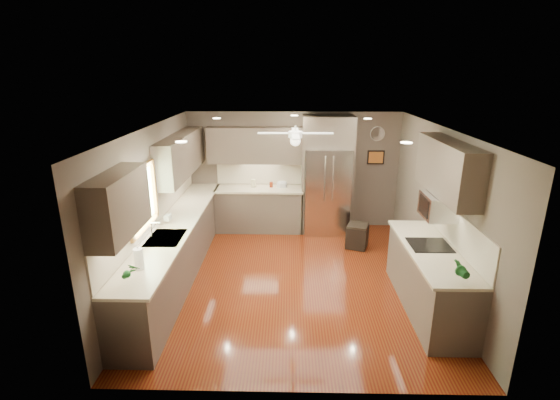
{
  "coord_description": "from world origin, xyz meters",
  "views": [
    {
      "loc": [
        -0.1,
        -6.03,
        3.32
      ],
      "look_at": [
        -0.25,
        0.6,
        1.19
      ],
      "focal_mm": 26.0,
      "sensor_mm": 36.0,
      "label": 1
    }
  ],
  "objects_px": {
    "canister_d": "(271,185)",
    "soap_bottle": "(168,217)",
    "potted_plant_left": "(131,271)",
    "potted_plant_right": "(460,269)",
    "refrigerator": "(327,177)",
    "paper_towel": "(139,259)",
    "bowl": "(282,186)",
    "stool": "(357,236)",
    "canister_c": "(253,183)",
    "microwave": "(438,206)"
  },
  "relations": [
    {
      "from": "refrigerator",
      "to": "microwave",
      "type": "bearing_deg",
      "value": -63.91
    },
    {
      "from": "canister_c",
      "to": "refrigerator",
      "type": "distance_m",
      "value": 1.56
    },
    {
      "from": "canister_d",
      "to": "potted_plant_left",
      "type": "xyz_separation_m",
      "value": [
        -1.47,
        -4.09,
        0.09
      ]
    },
    {
      "from": "canister_c",
      "to": "microwave",
      "type": "height_order",
      "value": "microwave"
    },
    {
      "from": "soap_bottle",
      "to": "stool",
      "type": "xyz_separation_m",
      "value": [
        3.3,
        1.17,
        -0.8
      ]
    },
    {
      "from": "stool",
      "to": "paper_towel",
      "type": "relative_size",
      "value": 1.68
    },
    {
      "from": "soap_bottle",
      "to": "refrigerator",
      "type": "distance_m",
      "value": 3.43
    },
    {
      "from": "canister_d",
      "to": "paper_towel",
      "type": "bearing_deg",
      "value": -111.61
    },
    {
      "from": "canister_d",
      "to": "bowl",
      "type": "height_order",
      "value": "canister_d"
    },
    {
      "from": "microwave",
      "to": "canister_c",
      "type": "bearing_deg",
      "value": 135.78
    },
    {
      "from": "soap_bottle",
      "to": "canister_d",
      "type": "bearing_deg",
      "value": 53.26
    },
    {
      "from": "potted_plant_right",
      "to": "stool",
      "type": "relative_size",
      "value": 0.62
    },
    {
      "from": "soap_bottle",
      "to": "potted_plant_right",
      "type": "bearing_deg",
      "value": -24.87
    },
    {
      "from": "canister_d",
      "to": "soap_bottle",
      "type": "height_order",
      "value": "soap_bottle"
    },
    {
      "from": "microwave",
      "to": "stool",
      "type": "xyz_separation_m",
      "value": [
        -0.78,
        1.84,
        -1.24
      ]
    },
    {
      "from": "refrigerator",
      "to": "paper_towel",
      "type": "relative_size",
      "value": 8.31
    },
    {
      "from": "refrigerator",
      "to": "potted_plant_left",
      "type": "bearing_deg",
      "value": -123.42
    },
    {
      "from": "soap_bottle",
      "to": "stool",
      "type": "height_order",
      "value": "soap_bottle"
    },
    {
      "from": "canister_d",
      "to": "potted_plant_right",
      "type": "bearing_deg",
      "value": -59.01
    },
    {
      "from": "potted_plant_right",
      "to": "paper_towel",
      "type": "height_order",
      "value": "potted_plant_right"
    },
    {
      "from": "canister_c",
      "to": "paper_towel",
      "type": "distance_m",
      "value": 3.91
    },
    {
      "from": "potted_plant_right",
      "to": "refrigerator",
      "type": "distance_m",
      "value": 4.07
    },
    {
      "from": "canister_d",
      "to": "microwave",
      "type": "bearing_deg",
      "value": -48.29
    },
    {
      "from": "canister_c",
      "to": "canister_d",
      "type": "height_order",
      "value": "canister_c"
    },
    {
      "from": "potted_plant_left",
      "to": "bowl",
      "type": "height_order",
      "value": "potted_plant_left"
    },
    {
      "from": "potted_plant_left",
      "to": "refrigerator",
      "type": "relative_size",
      "value": 0.12
    },
    {
      "from": "potted_plant_left",
      "to": "potted_plant_right",
      "type": "xyz_separation_m",
      "value": [
        3.85,
        0.12,
        0.01
      ]
    },
    {
      "from": "microwave",
      "to": "bowl",
      "type": "bearing_deg",
      "value": 129.21
    },
    {
      "from": "potted_plant_right",
      "to": "paper_towel",
      "type": "relative_size",
      "value": 1.04
    },
    {
      "from": "stool",
      "to": "paper_towel",
      "type": "xyz_separation_m",
      "value": [
        -3.2,
        -2.8,
        0.84
      ]
    },
    {
      "from": "soap_bottle",
      "to": "refrigerator",
      "type": "relative_size",
      "value": 0.08
    },
    {
      "from": "refrigerator",
      "to": "microwave",
      "type": "xyz_separation_m",
      "value": [
        1.33,
        -2.71,
        0.29
      ]
    },
    {
      "from": "canister_d",
      "to": "stool",
      "type": "distance_m",
      "value": 2.11
    },
    {
      "from": "canister_c",
      "to": "canister_d",
      "type": "distance_m",
      "value": 0.38
    },
    {
      "from": "potted_plant_left",
      "to": "potted_plant_right",
      "type": "bearing_deg",
      "value": 1.71
    },
    {
      "from": "canister_c",
      "to": "stool",
      "type": "relative_size",
      "value": 0.33
    },
    {
      "from": "refrigerator",
      "to": "canister_d",
      "type": "bearing_deg",
      "value": 175.43
    },
    {
      "from": "refrigerator",
      "to": "paper_towel",
      "type": "bearing_deg",
      "value": -125.98
    },
    {
      "from": "canister_d",
      "to": "bowl",
      "type": "distance_m",
      "value": 0.23
    },
    {
      "from": "paper_towel",
      "to": "stool",
      "type": "bearing_deg",
      "value": 41.15
    },
    {
      "from": "potted_plant_right",
      "to": "microwave",
      "type": "distance_m",
      "value": 1.24
    },
    {
      "from": "refrigerator",
      "to": "stool",
      "type": "bearing_deg",
      "value": -57.84
    },
    {
      "from": "bowl",
      "to": "paper_towel",
      "type": "bearing_deg",
      "value": -114.69
    },
    {
      "from": "potted_plant_left",
      "to": "canister_d",
      "type": "bearing_deg",
      "value": 70.28
    },
    {
      "from": "canister_c",
      "to": "potted_plant_left",
      "type": "relative_size",
      "value": 0.55
    },
    {
      "from": "potted_plant_right",
      "to": "paper_towel",
      "type": "bearing_deg",
      "value": 176.78
    },
    {
      "from": "potted_plant_left",
      "to": "stool",
      "type": "height_order",
      "value": "potted_plant_left"
    },
    {
      "from": "paper_towel",
      "to": "refrigerator",
      "type": "bearing_deg",
      "value": 54.02
    },
    {
      "from": "canister_c",
      "to": "potted_plant_left",
      "type": "distance_m",
      "value": 4.23
    },
    {
      "from": "canister_d",
      "to": "potted_plant_right",
      "type": "xyz_separation_m",
      "value": [
        2.39,
        -3.97,
        0.09
      ]
    }
  ]
}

